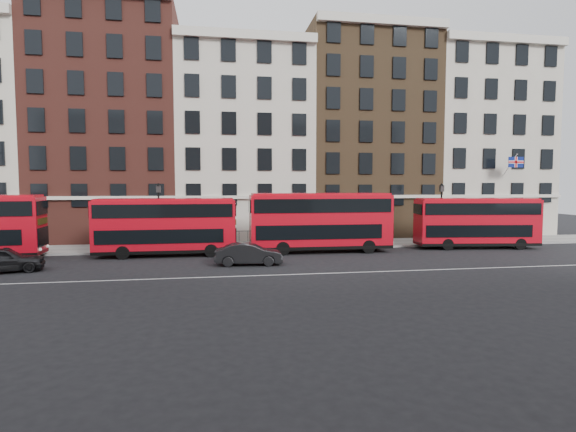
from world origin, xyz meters
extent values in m
plane|color=black|center=(0.00, 0.00, 0.00)|extent=(120.00, 120.00, 0.00)
cube|color=gray|center=(0.00, 10.50, 0.07)|extent=(80.00, 5.00, 0.15)
cube|color=gray|center=(0.00, 8.00, 0.08)|extent=(80.00, 0.30, 0.16)
cube|color=white|center=(0.00, -2.00, 0.01)|extent=(70.00, 0.12, 0.01)
cube|color=brown|center=(-12.80, 18.00, 11.00)|extent=(12.80, 10.00, 22.00)
cube|color=#B8B2A2|center=(0.00, 18.00, 9.50)|extent=(12.80, 10.00, 19.00)
cube|color=beige|center=(0.00, 12.75, 18.60)|extent=(12.80, 0.50, 0.80)
cube|color=brown|center=(12.80, 18.00, 10.50)|extent=(12.80, 10.00, 21.00)
cube|color=beige|center=(12.80, 12.75, 20.60)|extent=(12.80, 0.50, 0.80)
cube|color=#AEA796|center=(25.60, 18.00, 10.00)|extent=(12.80, 10.00, 20.00)
cube|color=beige|center=(25.60, 12.75, 19.60)|extent=(12.80, 0.50, 0.80)
cube|color=black|center=(-15.22, 6.69, 1.61)|extent=(0.22, 2.29, 1.35)
cube|color=black|center=(-15.22, 6.69, 2.72)|extent=(0.20, 1.98, 0.44)
cylinder|color=black|center=(-17.12, 5.42, 0.52)|extent=(1.05, 0.35, 1.04)
cylinder|color=black|center=(-17.25, 7.74, 0.52)|extent=(1.05, 0.35, 1.04)
cube|color=#B60917|center=(-6.57, 6.37, 2.26)|extent=(10.20, 2.43, 3.84)
cube|color=black|center=(-6.57, 6.37, 0.46)|extent=(10.20, 2.47, 0.23)
cube|color=black|center=(-6.87, 6.37, 1.60)|extent=(9.04, 2.51, 1.02)
cube|color=black|center=(-6.57, 6.37, 3.45)|extent=(9.81, 2.51, 0.97)
cube|color=#B60917|center=(-6.57, 6.37, 4.23)|extent=(9.91, 2.24, 0.17)
cube|color=black|center=(-1.44, 6.37, 1.51)|extent=(0.08, 2.14, 1.26)
cube|color=black|center=(-1.44, 6.37, 2.55)|extent=(0.08, 1.85, 0.41)
cylinder|color=black|center=(-3.27, 5.28, 0.49)|extent=(0.97, 0.27, 0.97)
cylinder|color=black|center=(-3.27, 7.46, 0.49)|extent=(0.97, 0.27, 0.97)
cylinder|color=black|center=(-9.49, 5.29, 0.49)|extent=(0.97, 0.27, 0.97)
cylinder|color=black|center=(-9.49, 7.46, 0.49)|extent=(0.97, 0.27, 0.97)
cube|color=#B60917|center=(5.25, 6.37, 2.45)|extent=(11.10, 2.80, 4.16)
cube|color=black|center=(5.25, 6.37, 0.49)|extent=(11.10, 2.84, 0.25)
cube|color=black|center=(4.93, 6.38, 1.74)|extent=(9.83, 2.86, 1.11)
cube|color=black|center=(5.25, 6.37, 3.74)|extent=(10.68, 2.88, 1.05)
cube|color=#B60917|center=(5.25, 6.37, 4.58)|extent=(10.78, 2.58, 0.19)
cube|color=black|center=(10.82, 6.29, 1.63)|extent=(0.12, 2.32, 1.37)
cube|color=black|center=(10.82, 6.29, 2.76)|extent=(0.11, 2.00, 0.44)
cylinder|color=black|center=(8.81, 5.14, 0.53)|extent=(1.06, 0.31, 1.05)
cylinder|color=black|center=(8.85, 7.50, 0.53)|extent=(1.06, 0.31, 1.05)
cylinder|color=black|center=(2.07, 5.24, 0.53)|extent=(1.06, 0.31, 1.05)
cylinder|color=black|center=(2.11, 7.60, 0.53)|extent=(1.06, 0.31, 1.05)
cube|color=#B60917|center=(18.67, 6.37, 2.21)|extent=(10.18, 3.55, 3.75)
cube|color=black|center=(18.67, 6.37, 0.45)|extent=(10.18, 3.59, 0.23)
cube|color=black|center=(18.39, 6.41, 1.57)|extent=(9.06, 3.49, 1.00)
cube|color=black|center=(18.67, 6.37, 3.37)|extent=(9.81, 3.58, 0.95)
cube|color=#B60917|center=(18.67, 6.37, 4.13)|extent=(9.87, 3.33, 0.17)
cube|color=black|center=(23.66, 5.77, 1.47)|extent=(0.33, 2.08, 1.23)
cube|color=black|center=(23.66, 5.77, 2.49)|extent=(0.29, 1.80, 0.40)
cylinder|color=black|center=(21.75, 4.93, 0.47)|extent=(0.97, 0.38, 0.95)
cylinder|color=black|center=(22.00, 7.04, 0.47)|extent=(0.97, 0.38, 0.95)
cylinder|color=black|center=(15.72, 5.66, 0.47)|extent=(0.97, 0.38, 0.95)
cylinder|color=black|center=(15.98, 7.77, 0.47)|extent=(0.97, 0.38, 0.95)
imported|color=black|center=(-15.75, 1.51, 0.78)|extent=(4.90, 2.89, 1.56)
imported|color=black|center=(-0.76, 1.65, 0.74)|extent=(4.58, 1.87, 1.48)
cylinder|color=black|center=(-7.36, 8.87, 2.45)|extent=(0.14, 0.14, 4.60)
cylinder|color=black|center=(-7.36, 8.87, 0.45)|extent=(0.32, 0.32, 0.60)
cube|color=#262626|center=(-7.36, 8.87, 5.00)|extent=(0.32, 0.32, 0.55)
cone|color=black|center=(-7.36, 8.87, 5.35)|extent=(0.44, 0.44, 0.25)
cylinder|color=black|center=(16.57, 8.40, 2.45)|extent=(0.14, 0.14, 4.60)
cylinder|color=black|center=(16.57, 8.40, 0.45)|extent=(0.32, 0.32, 0.60)
cube|color=#262626|center=(16.57, 8.40, 5.00)|extent=(0.32, 0.32, 0.55)
cone|color=black|center=(16.57, 8.40, 5.35)|extent=(0.44, 0.44, 0.25)
cylinder|color=black|center=(22.33, 8.20, 1.45)|extent=(0.12, 0.12, 2.60)
cube|color=black|center=(22.33, 8.05, 3.05)|extent=(0.25, 0.30, 0.75)
sphere|color=red|center=(22.33, 7.88, 3.27)|extent=(0.14, 0.14, 0.14)
sphere|color=#0C9919|center=(22.33, 7.88, 2.83)|extent=(0.14, 0.14, 0.14)
camera|label=1|loc=(-3.03, -27.98, 5.34)|focal=28.00mm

